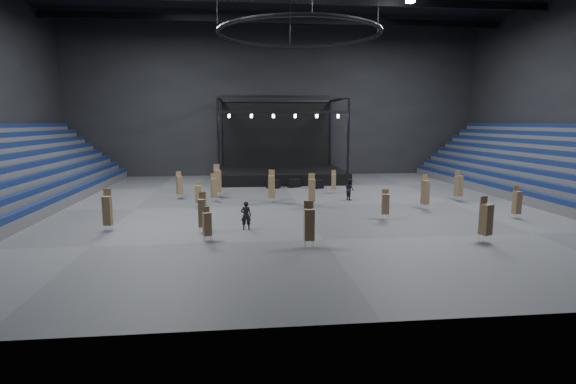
{
  "coord_description": "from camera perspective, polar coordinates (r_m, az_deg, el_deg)",
  "views": [
    {
      "loc": [
        -4.62,
        -34.47,
        6.5
      ],
      "look_at": [
        -1.05,
        -2.0,
        1.4
      ],
      "focal_mm": 28.0,
      "sensor_mm": 36.0,
      "label": 1
    }
  ],
  "objects": [
    {
      "name": "chair_stack_9",
      "position": [
        37.47,
        -9.4,
        0.59
      ],
      "size": [
        0.54,
        0.54,
        2.32
      ],
      "rotation": [
        0.0,
        0.0,
        0.38
      ],
      "color": "silver",
      "rests_on": "floor"
    },
    {
      "name": "chair_stack_12",
      "position": [
        27.0,
        -10.82,
        -2.55
      ],
      "size": [
        0.47,
        0.47,
        2.42
      ],
      "rotation": [
        0.0,
        0.0,
        -0.12
      ],
      "color": "silver",
      "rests_on": "floor"
    },
    {
      "name": "chair_stack_3",
      "position": [
        36.51,
        -2.1,
        0.78
      ],
      "size": [
        0.57,
        0.57,
        2.66
      ],
      "rotation": [
        0.0,
        0.0,
        -0.15
      ],
      "color": "silver",
      "rests_on": "floor"
    },
    {
      "name": "chair_stack_7",
      "position": [
        26.62,
        23.83,
        -3.12
      ],
      "size": [
        0.67,
        0.67,
        2.53
      ],
      "rotation": [
        0.0,
        0.0,
        0.36
      ],
      "color": "silver",
      "rests_on": "floor"
    },
    {
      "name": "chair_stack_11",
      "position": [
        28.93,
        -21.96,
        -2.12
      ],
      "size": [
        0.49,
        0.49,
        2.56
      ],
      "rotation": [
        0.0,
        0.0,
        -0.04
      ],
      "color": "silver",
      "rests_on": "floor"
    },
    {
      "name": "chair_stack_15",
      "position": [
        30.79,
        12.26,
        -1.43
      ],
      "size": [
        0.55,
        0.55,
        2.05
      ],
      "rotation": [
        0.0,
        0.0,
        -0.19
      ],
      "color": "silver",
      "rests_on": "floor"
    },
    {
      "name": "truss_ring",
      "position": [
        35.38,
        1.42,
        19.46
      ],
      "size": [
        12.3,
        12.3,
        5.15
      ],
      "color": "black",
      "rests_on": "ceiling"
    },
    {
      "name": "stage",
      "position": [
        51.17,
        -1.06,
        3.21
      ],
      "size": [
        14.0,
        10.0,
        9.2
      ],
      "color": "black",
      "rests_on": "floor"
    },
    {
      "name": "bleachers_right",
      "position": [
        44.39,
        32.17,
        1.34
      ],
      "size": [
        7.2,
        40.0,
        6.4
      ],
      "color": "#48484B",
      "rests_on": "floor"
    },
    {
      "name": "flight_case_left",
      "position": [
        44.56,
        -1.89,
        1.04
      ],
      "size": [
        1.43,
        1.12,
        0.86
      ],
      "primitive_type": "cube",
      "rotation": [
        0.0,
        0.0,
        -0.43
      ],
      "color": "black",
      "rests_on": "floor"
    },
    {
      "name": "man_center",
      "position": [
        27.47,
        -5.36,
        -2.98
      ],
      "size": [
        0.66,
        0.46,
        1.76
      ],
      "primitive_type": "imported",
      "rotation": [
        0.0,
        0.0,
        3.08
      ],
      "color": "black",
      "rests_on": "floor"
    },
    {
      "name": "chair_stack_8",
      "position": [
        34.83,
        3.03,
        0.33
      ],
      "size": [
        0.55,
        0.55,
        2.58
      ],
      "rotation": [
        0.0,
        0.0,
        -0.09
      ],
      "color": "silver",
      "rests_on": "floor"
    },
    {
      "name": "chair_stack_6",
      "position": [
        39.58,
        -8.96,
        1.48
      ],
      "size": [
        0.7,
        0.7,
        2.88
      ],
      "rotation": [
        0.0,
        0.0,
        0.32
      ],
      "color": "silver",
      "rests_on": "floor"
    },
    {
      "name": "chair_stack_4",
      "position": [
        35.15,
        17.02,
        0.03
      ],
      "size": [
        0.54,
        0.54,
        2.62
      ],
      "rotation": [
        0.0,
        0.0,
        0.16
      ],
      "color": "silver",
      "rests_on": "floor"
    },
    {
      "name": "wall_front",
      "position": [
        14.46,
        13.17,
        18.61
      ],
      "size": [
        50.0,
        0.2,
        18.0
      ],
      "primitive_type": "cube",
      "color": "black",
      "rests_on": "ground"
    },
    {
      "name": "wall_back",
      "position": [
        55.72,
        -1.54,
        11.44
      ],
      "size": [
        50.0,
        0.2,
        18.0
      ],
      "primitive_type": "cube",
      "color": "black",
      "rests_on": "ground"
    },
    {
      "name": "flight_case_right",
      "position": [
        44.37,
        3.69,
        0.98
      ],
      "size": [
        1.39,
        0.99,
        0.84
      ],
      "primitive_type": "cube",
      "rotation": [
        0.0,
        0.0,
        0.31
      ],
      "color": "black",
      "rests_on": "floor"
    },
    {
      "name": "chair_stack_13",
      "position": [
        39.48,
        -13.63,
        0.93
      ],
      "size": [
        0.6,
        0.6,
        2.35
      ],
      "rotation": [
        0.0,
        0.0,
        0.4
      ],
      "color": "silver",
      "rests_on": "floor"
    },
    {
      "name": "chair_stack_10",
      "position": [
        24.98,
        -10.25,
        -3.94
      ],
      "size": [
        0.54,
        0.54,
        1.93
      ],
      "rotation": [
        0.0,
        0.0,
        0.33
      ],
      "color": "silver",
      "rests_on": "floor"
    },
    {
      "name": "flight_case_mid",
      "position": [
        45.08,
        0.77,
        1.12
      ],
      "size": [
        1.4,
        1.06,
        0.84
      ],
      "primitive_type": "cube",
      "rotation": [
        0.0,
        0.0,
        0.39
      ],
      "color": "black",
      "rests_on": "floor"
    },
    {
      "name": "chair_stack_2",
      "position": [
        41.63,
        5.81,
        1.37
      ],
      "size": [
        0.48,
        0.48,
        2.12
      ],
      "rotation": [
        0.0,
        0.0,
        -0.17
      ],
      "color": "silver",
      "rests_on": "floor"
    },
    {
      "name": "chair_stack_0",
      "position": [
        39.76,
        20.82,
        0.8
      ],
      "size": [
        0.64,
        0.64,
        2.54
      ],
      "rotation": [
        0.0,
        0.0,
        0.31
      ],
      "color": "silver",
      "rests_on": "floor"
    },
    {
      "name": "chair_stack_5",
      "position": [
        23.36,
        2.7,
        -4.03
      ],
      "size": [
        0.51,
        0.51,
        2.46
      ],
      "rotation": [
        0.0,
        0.0,
        -0.01
      ],
      "color": "silver",
      "rests_on": "floor"
    },
    {
      "name": "crew_member",
      "position": [
        38.13,
        7.83,
        0.33
      ],
      "size": [
        0.88,
        1.02,
        1.79
      ],
      "primitive_type": "imported",
      "rotation": [
        0.0,
        0.0,
        1.84
      ],
      "color": "black",
      "rests_on": "floor"
    },
    {
      "name": "floor",
      "position": [
        35.38,
        1.34,
        -1.72
      ],
      "size": [
        50.0,
        50.0,
        0.0
      ],
      "primitive_type": "plane",
      "color": "#48484A",
      "rests_on": "ground"
    },
    {
      "name": "chair_stack_1",
      "position": [
        33.98,
        27.07,
        -1.13
      ],
      "size": [
        0.48,
        0.48,
        2.27
      ],
      "rotation": [
        0.0,
        0.0,
        0.11
      ],
      "color": "silver",
      "rests_on": "floor"
    },
    {
      "name": "chair_stack_14",
      "position": [
        35.09,
        -11.32,
        -0.18
      ],
      "size": [
        0.49,
        0.49,
        2.02
      ],
      "rotation": [
        0.0,
        0.0,
        0.04
      ],
      "color": "silver",
      "rests_on": "floor"
    }
  ]
}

